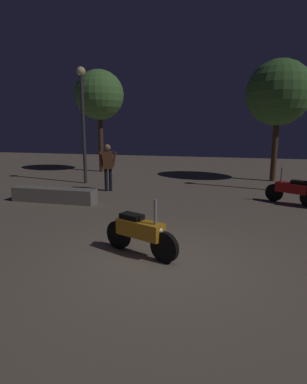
{
  "coord_description": "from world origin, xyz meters",
  "views": [
    {
      "loc": [
        1.08,
        -5.03,
        2.36
      ],
      "look_at": [
        -0.54,
        1.35,
        1.0
      ],
      "focal_mm": 29.85,
      "sensor_mm": 36.0,
      "label": 1
    }
  ],
  "objects_px": {
    "motorcycle_red_parked_left": "(292,190)",
    "streetlamp_near": "(83,110)",
    "person_rider_beside": "(108,163)",
    "motorcycle_orange_foreground": "(140,232)"
  },
  "relations": [
    {
      "from": "motorcycle_red_parked_left",
      "to": "streetlamp_near",
      "type": "xyz_separation_m",
      "value": [
        -7.79,
        1.83,
        2.55
      ]
    },
    {
      "from": "motorcycle_red_parked_left",
      "to": "person_rider_beside",
      "type": "relative_size",
      "value": 0.85
    },
    {
      "from": "motorcycle_orange_foreground",
      "to": "motorcycle_red_parked_left",
      "type": "bearing_deg",
      "value": 78.67
    },
    {
      "from": "motorcycle_red_parked_left",
      "to": "streetlamp_near",
      "type": "height_order",
      "value": "streetlamp_near"
    },
    {
      "from": "motorcycle_orange_foreground",
      "to": "streetlamp_near",
      "type": "relative_size",
      "value": 0.34
    },
    {
      "from": "streetlamp_near",
      "to": "motorcycle_orange_foreground",
      "type": "bearing_deg",
      "value": -56.88
    },
    {
      "from": "motorcycle_orange_foreground",
      "to": "motorcycle_red_parked_left",
      "type": "relative_size",
      "value": 1.07
    },
    {
      "from": "motorcycle_orange_foreground",
      "to": "streetlamp_near",
      "type": "distance_m",
      "value": 8.47
    },
    {
      "from": "person_rider_beside",
      "to": "streetlamp_near",
      "type": "xyz_separation_m",
      "value": [
        -1.56,
        1.3,
        1.96
      ]
    },
    {
      "from": "person_rider_beside",
      "to": "streetlamp_near",
      "type": "relative_size",
      "value": 0.37
    }
  ]
}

